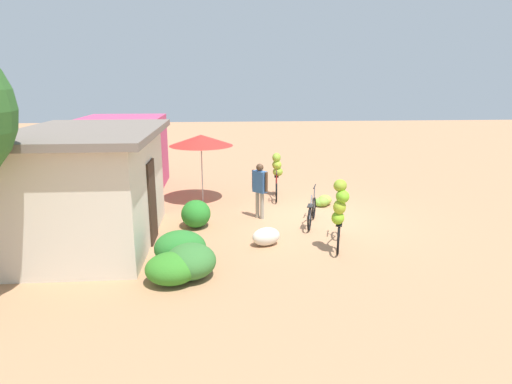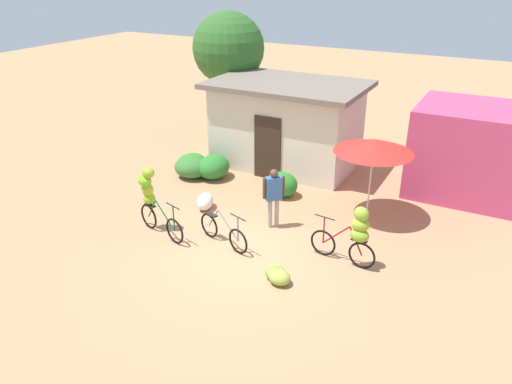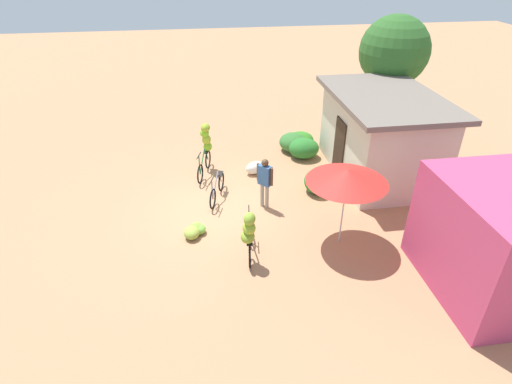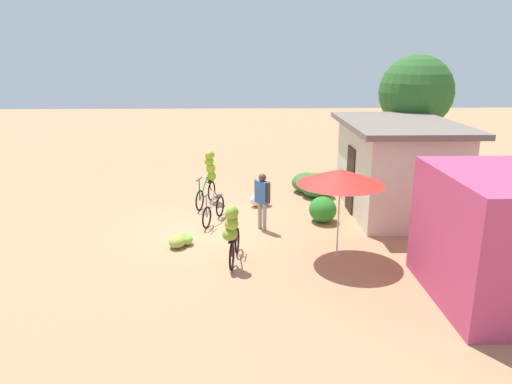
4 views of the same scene
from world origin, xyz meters
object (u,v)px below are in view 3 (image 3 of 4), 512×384
at_px(tree_behind_building, 394,52).
at_px(banana_pile_on_ground, 195,230).
at_px(building_low, 381,135).
at_px(shop_pink, 503,241).
at_px(person_vendor, 265,178).
at_px(bicycle_near_pile, 217,189).
at_px(produce_sack, 255,168).
at_px(market_umbrella, 347,176).
at_px(bicycle_leftmost, 206,145).
at_px(bicycle_center_loaded, 249,233).

relative_size(tree_behind_building, banana_pile_on_ground, 6.18).
distance_m(building_low, shop_pink, 5.68).
distance_m(shop_pink, person_vendor, 6.18).
distance_m(shop_pink, bicycle_near_pile, 7.72).
bearing_deg(produce_sack, market_umbrella, 22.38).
bearing_deg(produce_sack, person_vendor, -0.74).
relative_size(shop_pink, person_vendor, 2.00).
relative_size(shop_pink, banana_pile_on_ground, 4.21).
distance_m(bicycle_leftmost, bicycle_near_pile, 2.05).
height_order(bicycle_center_loaded, produce_sack, bicycle_center_loaded).
height_order(market_umbrella, banana_pile_on_ground, market_umbrella).
bearing_deg(building_low, market_umbrella, -34.62).
distance_m(tree_behind_building, produce_sack, 6.94).
xyz_separation_m(bicycle_leftmost, bicycle_near_pile, (1.93, 0.23, -0.64)).
height_order(banana_pile_on_ground, produce_sack, produce_sack).
bearing_deg(bicycle_center_loaded, building_low, 128.64).
xyz_separation_m(tree_behind_building, bicycle_leftmost, (2.07, -7.28, -2.37)).
height_order(tree_behind_building, produce_sack, tree_behind_building).
relative_size(bicycle_center_loaded, person_vendor, 1.00).
distance_m(building_low, bicycle_near_pile, 5.72).
xyz_separation_m(market_umbrella, bicycle_near_pile, (-2.63, -3.10, -1.66)).
height_order(building_low, banana_pile_on_ground, building_low).
relative_size(bicycle_center_loaded, produce_sack, 2.30).
relative_size(banana_pile_on_ground, produce_sack, 1.09).
relative_size(market_umbrella, banana_pile_on_ground, 2.88).
distance_m(building_low, produce_sack, 4.34).
xyz_separation_m(tree_behind_building, banana_pile_on_ground, (5.79, -7.79, -3.21)).
height_order(shop_pink, bicycle_near_pile, shop_pink).
bearing_deg(produce_sack, bicycle_leftmost, -106.00).
relative_size(bicycle_leftmost, bicycle_near_pile, 1.05).
distance_m(bicycle_leftmost, bicycle_center_loaded, 5.04).
relative_size(building_low, bicycle_leftmost, 2.86).
bearing_deg(tree_behind_building, shop_pink, -6.72).
distance_m(bicycle_center_loaded, produce_sack, 4.62).
bearing_deg(produce_sack, bicycle_center_loaded, -10.26).
height_order(shop_pink, produce_sack, shop_pink).
xyz_separation_m(building_low, banana_pile_on_ground, (2.71, -6.28, -1.26)).
bearing_deg(bicycle_leftmost, tree_behind_building, 105.88).
xyz_separation_m(bicycle_leftmost, person_vendor, (2.59, 1.62, -0.01)).
height_order(produce_sack, person_vendor, person_vendor).
xyz_separation_m(tree_behind_building, bicycle_center_loaded, (7.05, -6.46, -2.51)).
bearing_deg(banana_pile_on_ground, shop_pink, 66.41).
bearing_deg(bicycle_center_loaded, bicycle_near_pile, -168.91).
xyz_separation_m(building_low, market_umbrella, (3.55, -2.45, 0.60)).
bearing_deg(bicycle_center_loaded, tree_behind_building, 137.50).
xyz_separation_m(bicycle_near_pile, banana_pile_on_ground, (1.79, -0.73, -0.20)).
distance_m(bicycle_near_pile, banana_pile_on_ground, 1.94).
xyz_separation_m(shop_pink, banana_pile_on_ground, (-2.95, -6.76, -1.14)).
bearing_deg(banana_pile_on_ground, bicycle_leftmost, 172.34).
height_order(market_umbrella, bicycle_center_loaded, market_umbrella).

